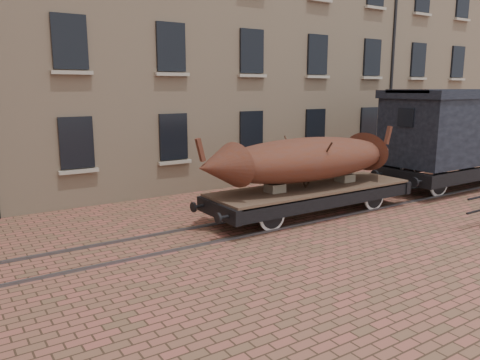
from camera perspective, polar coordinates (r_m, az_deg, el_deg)
ground at (r=15.18m, az=8.95°, el=-4.12°), size 90.00×90.00×0.00m
warehouse_cream at (r=24.66m, az=-1.55°, el=18.21°), size 40.00×10.19×14.00m
rail_track at (r=15.17m, az=8.95°, el=-4.01°), size 30.00×1.52×0.06m
flatcar_wagon at (r=14.94m, az=8.72°, el=-1.48°), size 7.76×2.11×1.17m
iron_boat at (r=14.57m, az=8.10°, el=2.55°), size 7.62×2.22×1.78m
goods_van at (r=20.61m, az=25.06°, el=5.91°), size 7.58×2.76×3.92m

